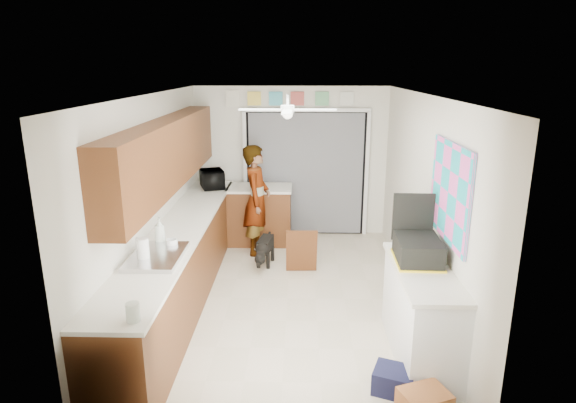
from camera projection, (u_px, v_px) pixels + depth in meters
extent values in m
plane|color=beige|center=(287.00, 298.00, 6.04)|extent=(5.00, 5.00, 0.00)
plane|color=white|center=(287.00, 95.00, 5.36)|extent=(5.00, 5.00, 0.00)
plane|color=silver|center=(291.00, 162.00, 8.10)|extent=(3.20, 0.00, 3.20)
plane|color=silver|center=(278.00, 302.00, 3.29)|extent=(3.20, 0.00, 3.20)
plane|color=silver|center=(153.00, 202.00, 5.73)|extent=(0.00, 5.00, 5.00)
plane|color=silver|center=(423.00, 203.00, 5.66)|extent=(0.00, 5.00, 5.00)
cube|color=#5C2D15|center=(182.00, 264.00, 5.95)|extent=(0.60, 4.80, 0.90)
cube|color=white|center=(181.00, 228.00, 5.82)|extent=(0.62, 4.80, 0.04)
cube|color=#5C2D15|center=(168.00, 153.00, 5.77)|extent=(0.32, 4.00, 0.80)
cube|color=silver|center=(157.00, 257.00, 4.85)|extent=(0.50, 0.76, 0.06)
cylinder|color=silver|center=(137.00, 248.00, 4.82)|extent=(0.03, 0.03, 0.22)
cube|color=#5C2D15|center=(260.00, 216.00, 7.85)|extent=(1.00, 0.60, 0.90)
cube|color=white|center=(259.00, 188.00, 7.72)|extent=(1.04, 0.64, 0.04)
cube|color=black|center=(306.00, 174.00, 8.12)|extent=(2.00, 0.06, 2.10)
cube|color=gray|center=(306.00, 175.00, 8.08)|extent=(1.90, 0.03, 2.05)
cube|color=white|center=(245.00, 174.00, 8.12)|extent=(0.06, 0.04, 2.10)
cube|color=white|center=(367.00, 175.00, 8.07)|extent=(0.06, 0.04, 2.10)
cube|color=white|center=(306.00, 110.00, 7.80)|extent=(2.10, 0.04, 0.06)
cube|color=#F7DA52|center=(254.00, 99.00, 7.80)|extent=(0.22, 0.02, 0.22)
cube|color=#4DB8CE|center=(276.00, 99.00, 7.79)|extent=(0.22, 0.02, 0.22)
cube|color=#BA4A45|center=(297.00, 99.00, 7.79)|extent=(0.22, 0.02, 0.22)
cube|color=#64B07A|center=(322.00, 99.00, 7.78)|extent=(0.22, 0.02, 0.22)
cube|color=silver|center=(347.00, 99.00, 7.77)|extent=(0.22, 0.02, 0.22)
cube|color=silver|center=(233.00, 99.00, 7.81)|extent=(0.22, 0.02, 0.26)
cube|color=white|center=(421.00, 315.00, 4.73)|extent=(0.50, 1.40, 0.90)
cube|color=white|center=(424.00, 271.00, 4.60)|extent=(0.54, 1.44, 0.04)
cube|color=#F459B9|center=(450.00, 192.00, 4.59)|extent=(0.03, 1.15, 0.95)
cube|color=white|center=(288.00, 110.00, 5.60)|extent=(1.14, 1.14, 0.24)
imported|color=black|center=(212.00, 179.00, 7.63)|extent=(0.49, 0.59, 0.28)
imported|color=silver|center=(160.00, 231.00, 5.19)|extent=(0.14, 0.14, 0.31)
imported|color=white|center=(172.00, 244.00, 5.11)|extent=(0.14, 0.14, 0.10)
cylinder|color=silver|center=(133.00, 312.00, 3.64)|extent=(0.13, 0.13, 0.15)
cylinder|color=white|center=(143.00, 250.00, 4.73)|extent=(0.12, 0.12, 0.24)
cube|color=black|center=(418.00, 250.00, 4.75)|extent=(0.44, 0.57, 0.24)
cube|color=yellow|center=(417.00, 260.00, 4.78)|extent=(0.46, 0.59, 0.02)
cube|color=black|center=(413.00, 217.00, 4.96)|extent=(0.42, 0.04, 0.50)
cube|color=black|center=(394.00, 380.00, 4.29)|extent=(0.43, 0.40, 0.21)
cube|color=#5C2D15|center=(302.00, 251.00, 6.70)|extent=(0.44, 0.18, 0.64)
imported|color=white|center=(257.00, 200.00, 7.31)|extent=(0.45, 0.65, 1.69)
cube|color=black|center=(265.00, 250.00, 7.01)|extent=(0.34, 0.61, 0.45)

